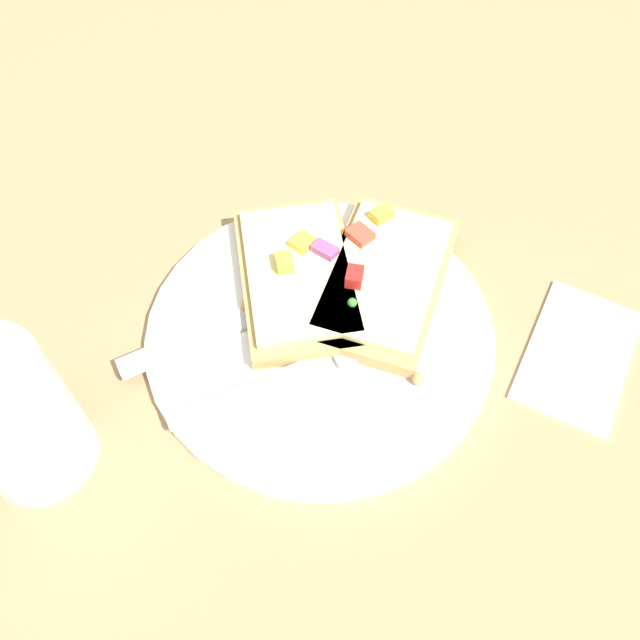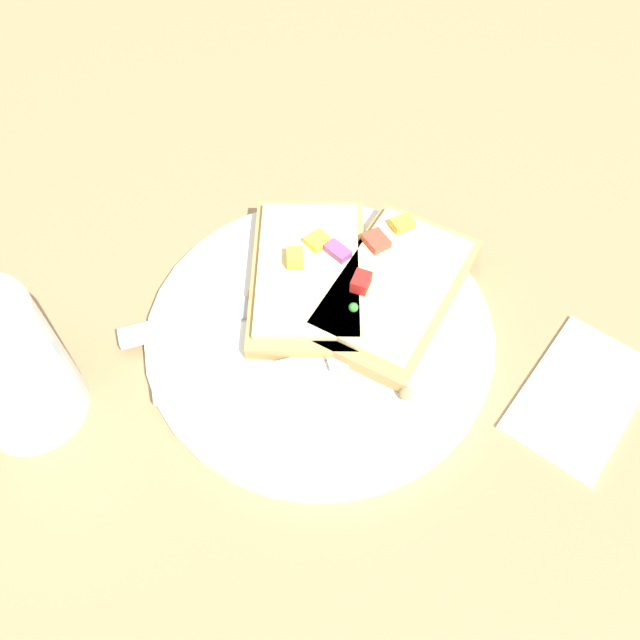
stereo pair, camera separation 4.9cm
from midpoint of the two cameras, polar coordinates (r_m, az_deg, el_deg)
ground_plane at (r=0.51m, az=-2.75°, el=-1.60°), size 4.00×4.00×0.00m
plate at (r=0.50m, az=-2.78°, el=-1.23°), size 0.28×0.28×0.01m
fork at (r=0.47m, az=-3.52°, el=-4.33°), size 0.18×0.14×0.01m
knife at (r=0.50m, az=-10.73°, el=-0.44°), size 0.19×0.14×0.01m
pizza_slice_main at (r=0.51m, az=3.17°, el=3.70°), size 0.17×0.12×0.03m
pizza_slice_corner at (r=0.51m, az=-4.70°, el=3.92°), size 0.18×0.17×0.03m
crumb_scatter at (r=0.49m, az=-2.83°, el=-1.45°), size 0.06×0.19×0.01m
drinking_glass at (r=0.46m, az=-29.14°, el=-8.21°), size 0.08×0.08×0.12m
napkin at (r=0.52m, az=20.17°, el=-3.11°), size 0.13×0.08×0.01m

